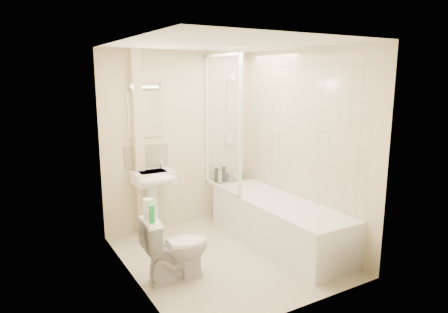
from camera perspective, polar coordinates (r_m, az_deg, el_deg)
floor at (r=4.81m, az=0.41°, el=-13.99°), size 2.50×2.50×0.00m
wall_back at (r=5.53m, az=-6.22°, el=2.34°), size 2.20×0.02×2.40m
wall_left at (r=4.00m, az=-13.25°, el=-1.41°), size 0.02×2.50×2.40m
wall_right at (r=5.08m, az=11.17°, el=1.38°), size 0.02×2.50×2.40m
ceiling at (r=4.36m, az=0.46°, el=15.81°), size 2.20×2.50×0.02m
tile_back at (r=5.83m, az=0.54°, el=5.11°), size 0.70×0.01×1.75m
tile_right at (r=5.04m, az=11.15°, el=3.90°), size 0.01×2.10×1.75m
pipe_boxing at (r=5.25m, az=-12.13°, el=1.68°), size 0.12×0.12×2.40m
splashback at (r=5.37m, az=-10.98°, el=0.08°), size 0.60×0.02×0.30m
mirror at (r=5.29m, az=-11.20°, el=5.93°), size 0.46×0.01×0.60m
strip_light at (r=5.24m, az=-11.27°, el=9.94°), size 0.42×0.07×0.07m
bathtub at (r=5.10m, az=7.76°, el=-9.09°), size 0.70×2.10×0.55m
shower_screen at (r=5.28m, az=-0.27°, el=4.72°), size 0.04×0.92×1.80m
shower_fixture at (r=5.78m, az=0.76°, el=6.26°), size 0.10×0.16×0.99m
pedestal_sink at (r=5.24m, az=-10.01°, el=-4.00°), size 0.51×0.47×0.98m
bottle_black_a at (r=5.78m, az=-1.10°, el=-2.72°), size 0.05×0.05×0.21m
bottle_white_a at (r=5.82m, az=-0.64°, el=-2.92°), size 0.06×0.06×0.15m
bottle_black_b at (r=5.84m, az=-0.03°, el=-2.52°), size 0.06×0.06×0.22m
bottle_blue at (r=5.88m, az=0.43°, el=-2.94°), size 0.06×0.06×0.11m
bottle_white_b at (r=5.96m, az=1.68°, el=-2.72°), size 0.05×0.05×0.12m
bottle_green at (r=6.02m, az=2.58°, el=-2.78°), size 0.07×0.07×0.08m
toilet at (r=4.22m, az=-6.87°, el=-12.73°), size 0.44×0.71×0.69m
toilet_roll_lower at (r=4.04m, az=-10.55°, el=-7.96°), size 0.12×0.12×0.10m
toilet_roll_upper at (r=4.02m, az=-10.75°, el=-6.59°), size 0.11×0.11×0.09m
green_bottle at (r=3.90m, az=-10.25°, el=-8.06°), size 0.06×0.06×0.18m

